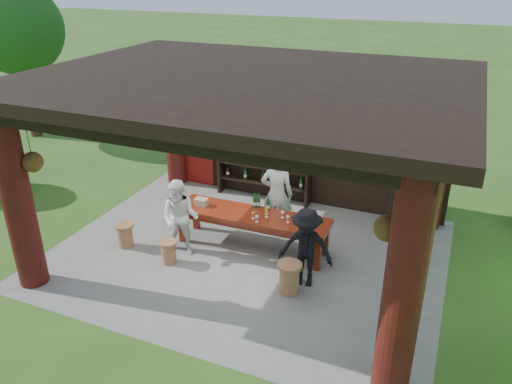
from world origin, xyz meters
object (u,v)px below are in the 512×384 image
at_px(guest_man, 306,248).
at_px(napkin_basket, 201,202).
at_px(guest_woman, 180,218).
at_px(tasting_table, 252,219).
at_px(wine_shelf, 264,159).
at_px(host, 277,194).
at_px(stool_far_left, 125,234).
at_px(stool_near_left, 168,251).
at_px(stool_near_right, 289,277).

height_order(guest_man, napkin_basket, guest_man).
bearing_deg(guest_woman, tasting_table, 18.64).
bearing_deg(wine_shelf, host, -58.93).
bearing_deg(stool_far_left, stool_near_left, -9.16).
bearing_deg(napkin_basket, guest_man, -17.06).
relative_size(stool_near_left, stool_far_left, 0.93).
bearing_deg(guest_woman, wine_shelf, 67.33).
xyz_separation_m(stool_far_left, guest_man, (3.73, 0.16, 0.48)).
relative_size(host, guest_woman, 1.18).
bearing_deg(wine_shelf, stool_far_left, -118.13).
xyz_separation_m(stool_near_right, stool_far_left, (-3.56, 0.18, -0.04)).
distance_m(wine_shelf, napkin_basket, 2.31).
bearing_deg(stool_near_left, tasting_table, 42.31).
bearing_deg(host, wine_shelf, -70.33).
bearing_deg(stool_far_left, stool_near_right, -2.83).
height_order(wine_shelf, host, wine_shelf).
bearing_deg(stool_near_right, wine_shelf, 118.94).
relative_size(stool_near_right, guest_woman, 0.37).
bearing_deg(stool_far_left, guest_woman, 10.82).
height_order(host, guest_woman, host).
height_order(tasting_table, stool_far_left, tasting_table).
bearing_deg(napkin_basket, stool_near_left, -97.00).
xyz_separation_m(tasting_table, napkin_basket, (-1.11, -0.03, 0.19)).
bearing_deg(guest_man, stool_near_left, -179.21).
xyz_separation_m(stool_near_right, napkin_basket, (-2.30, 1.10, 0.52)).
relative_size(stool_near_left, guest_man, 0.31).
height_order(wine_shelf, napkin_basket, wine_shelf).
height_order(wine_shelf, guest_woman, wine_shelf).
bearing_deg(host, stool_far_left, 21.10).
bearing_deg(stool_near_right, stool_near_left, -179.85).
bearing_deg(tasting_table, stool_near_left, -137.69).
xyz_separation_m(stool_near_left, napkin_basket, (0.14, 1.10, 0.58)).
relative_size(wine_shelf, stool_near_left, 5.01).
distance_m(stool_far_left, guest_woman, 1.31).
bearing_deg(stool_near_right, guest_man, 63.38).
xyz_separation_m(tasting_table, host, (0.24, 0.71, 0.28)).
bearing_deg(tasting_table, guest_man, -30.26).
xyz_separation_m(wine_shelf, host, (0.91, -1.52, -0.11)).
relative_size(tasting_table, stool_far_left, 6.28).
relative_size(guest_woman, guest_man, 1.04).
bearing_deg(stool_far_left, napkin_basket, 36.07).
bearing_deg(tasting_table, napkin_basket, -178.30).
distance_m(tasting_table, stool_near_right, 1.67).
height_order(guest_woman, napkin_basket, guest_woman).
bearing_deg(napkin_basket, wine_shelf, 79.06).
distance_m(wine_shelf, stool_far_left, 3.69).
relative_size(guest_woman, napkin_basket, 5.92).
distance_m(wine_shelf, guest_man, 3.65).
height_order(stool_far_left, host, host).
xyz_separation_m(wine_shelf, tasting_table, (0.68, -2.23, -0.39)).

